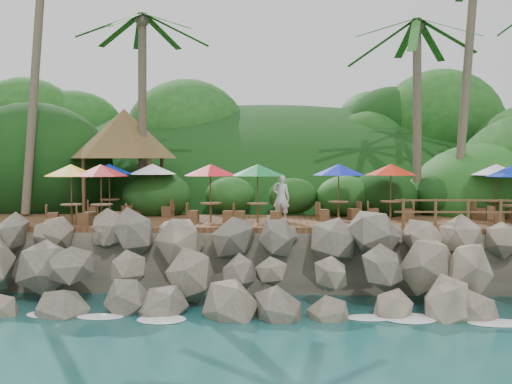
{
  "coord_description": "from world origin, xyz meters",
  "views": [
    {
      "loc": [
        0.85,
        -17.36,
        4.62
      ],
      "look_at": [
        0.0,
        6.0,
        3.4
      ],
      "focal_mm": 42.85,
      "sensor_mm": 36.0,
      "label": 1
    }
  ],
  "objects": [
    {
      "name": "ground",
      "position": [
        0.0,
        0.0,
        0.0
      ],
      "size": [
        140.0,
        140.0,
        0.0
      ],
      "primitive_type": "plane",
      "color": "#19514F",
      "rests_on": "ground"
    },
    {
      "name": "land_base",
      "position": [
        0.0,
        16.0,
        1.05
      ],
      "size": [
        32.0,
        25.2,
        2.1
      ],
      "primitive_type": "cube",
      "color": "gray",
      "rests_on": "ground"
    },
    {
      "name": "jungle_hill",
      "position": [
        0.0,
        23.5,
        0.0
      ],
      "size": [
        44.8,
        28.0,
        15.4
      ],
      "primitive_type": "ellipsoid",
      "color": "#143811",
      "rests_on": "ground"
    },
    {
      "name": "seawall",
      "position": [
        0.0,
        2.0,
        1.15
      ],
      "size": [
        29.0,
        4.0,
        2.3
      ],
      "primitive_type": null,
      "color": "gray",
      "rests_on": "ground"
    },
    {
      "name": "terrace",
      "position": [
        0.0,
        6.0,
        2.2
      ],
      "size": [
        26.0,
        5.0,
        0.2
      ],
      "primitive_type": "cube",
      "color": "brown",
      "rests_on": "land_base"
    },
    {
      "name": "jungle_foliage",
      "position": [
        0.0,
        15.0,
        0.0
      ],
      "size": [
        44.0,
        16.0,
        12.0
      ],
      "primitive_type": null,
      "color": "#143811",
      "rests_on": "ground"
    },
    {
      "name": "foam_line",
      "position": [
        0.0,
        0.3,
        0.03
      ],
      "size": [
        25.2,
        0.8,
        0.06
      ],
      "color": "white",
      "rests_on": "ground"
    },
    {
      "name": "palapa",
      "position": [
        -5.98,
        9.57,
        5.79
      ],
      "size": [
        4.69,
        4.69,
        4.6
      ],
      "color": "brown",
      "rests_on": "ground"
    },
    {
      "name": "dining_clusters",
      "position": [
        0.13,
        5.69,
        4.1
      ],
      "size": [
        24.33,
        5.21,
        2.17
      ],
      "color": "brown",
      "rests_on": "terrace"
    },
    {
      "name": "railing",
      "position": [
        8.44,
        3.65,
        2.91
      ],
      "size": [
        7.2,
        0.1,
        1.0
      ],
      "color": "brown",
      "rests_on": "terrace"
    },
    {
      "name": "waiter",
      "position": [
        0.97,
        5.77,
        3.19
      ],
      "size": [
        0.73,
        0.56,
        1.78
      ],
      "primitive_type": "imported",
      "rotation": [
        0.0,
        0.0,
        2.91
      ],
      "color": "silver",
      "rests_on": "terrace"
    }
  ]
}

